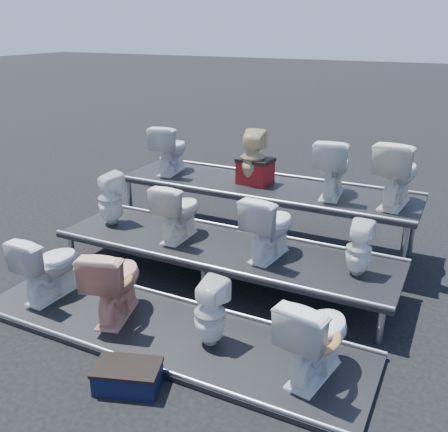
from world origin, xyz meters
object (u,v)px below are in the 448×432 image
at_px(toilet_6, 269,226).
at_px(toilet_7, 359,249).
at_px(red_crate, 255,173).
at_px(toilet_0, 48,265).
at_px(toilet_2, 210,313).
at_px(toilet_4, 110,199).
at_px(toilet_10, 333,167).
at_px(toilet_1, 114,281).
at_px(toilet_3, 316,335).
at_px(toilet_11, 397,173).
at_px(toilet_8, 170,149).
at_px(step_stool, 128,378).
at_px(toilet_5, 178,210).
at_px(toilet_9, 253,158).

xyz_separation_m(toilet_6, toilet_7, (1.02, 0.00, -0.08)).
xyz_separation_m(toilet_6, red_crate, (-0.75, 1.34, 0.18)).
xyz_separation_m(toilet_0, toilet_2, (2.06, 0.00, -0.05)).
distance_m(toilet_4, toilet_10, 2.95).
bearing_deg(toilet_0, red_crate, -115.53).
height_order(toilet_1, toilet_4, toilet_4).
bearing_deg(toilet_0, toilet_4, -82.13).
bearing_deg(toilet_6, red_crate, -53.20).
bearing_deg(toilet_2, toilet_3, -173.63).
bearing_deg(toilet_3, toilet_4, -11.49).
height_order(toilet_4, toilet_11, toilet_11).
relative_size(toilet_11, red_crate, 1.87).
relative_size(toilet_1, toilet_8, 1.13).
xyz_separation_m(toilet_7, toilet_10, (-0.67, 1.30, 0.49)).
relative_size(toilet_6, toilet_11, 0.92).
height_order(toilet_8, step_stool, toilet_8).
distance_m(toilet_5, toilet_7, 2.23).
height_order(toilet_3, toilet_8, toilet_8).
bearing_deg(step_stool, toilet_5, 91.07).
bearing_deg(toilet_6, toilet_8, -23.97).
relative_size(toilet_10, step_stool, 1.40).
height_order(toilet_2, toilet_5, toilet_5).
distance_m(toilet_3, step_stool, 1.67).
bearing_deg(toilet_10, toilet_11, 174.08).
relative_size(toilet_11, step_stool, 1.50).
relative_size(red_crate, step_stool, 0.80).
bearing_deg(toilet_8, toilet_10, 172.44).
distance_m(toilet_5, red_crate, 1.43).
relative_size(toilet_1, toilet_2, 1.21).
distance_m(toilet_0, red_crate, 3.03).
xyz_separation_m(toilet_4, toilet_9, (1.49, 1.30, 0.43)).
height_order(red_crate, step_stool, red_crate).
xyz_separation_m(toilet_9, red_crate, (0.03, 0.04, -0.22)).
height_order(toilet_0, toilet_7, toilet_7).
bearing_deg(toilet_10, step_stool, 70.91).
height_order(toilet_3, toilet_4, toilet_4).
height_order(toilet_8, toilet_10, toilet_10).
xyz_separation_m(toilet_7, step_stool, (-1.47, -2.12, -0.66)).
bearing_deg(toilet_7, step_stool, 56.88).
bearing_deg(toilet_0, toilet_6, -146.47).
bearing_deg(toilet_8, toilet_2, 120.68).
bearing_deg(toilet_8, toilet_3, 132.30).
bearing_deg(toilet_3, toilet_1, 10.49).
height_order(toilet_1, toilet_2, toilet_1).
height_order(toilet_11, red_crate, toilet_11).
bearing_deg(toilet_0, toilet_1, -177.83).
height_order(toilet_0, toilet_6, toilet_6).
distance_m(toilet_3, toilet_7, 1.33).
bearing_deg(toilet_7, toilet_3, 88.95).
relative_size(toilet_5, toilet_9, 0.96).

